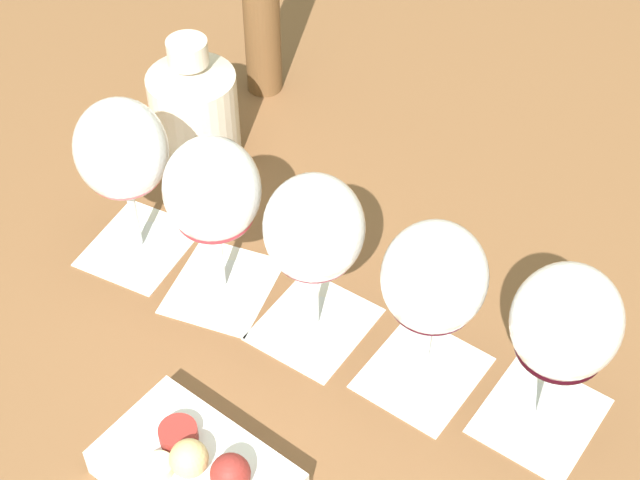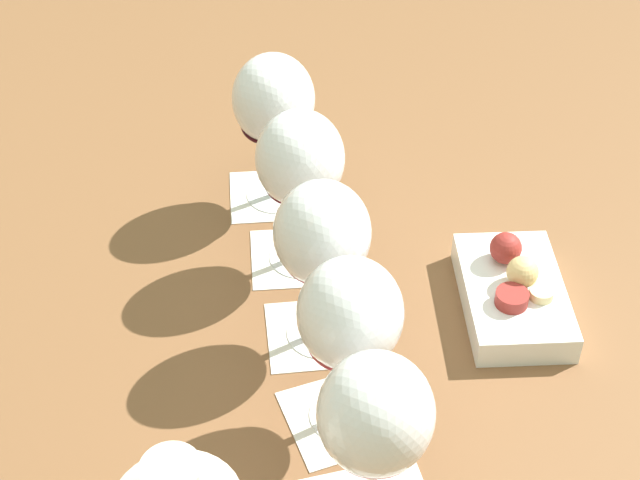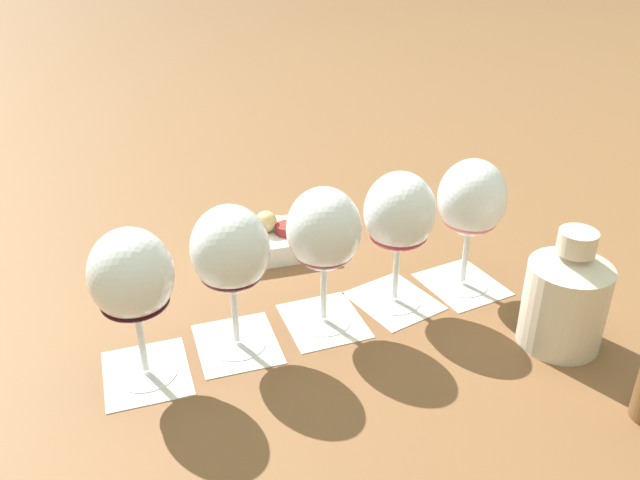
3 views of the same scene
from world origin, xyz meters
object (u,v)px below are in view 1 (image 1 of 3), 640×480
object	(u,v)px
wine_glass_4	(565,328)
snack_dish	(197,472)
wine_glass_0	(122,156)
wine_glass_3	(434,284)
ceramic_vase	(194,107)
wine_glass_2	(314,236)
wine_glass_1	(213,196)

from	to	relation	value
wine_glass_4	snack_dish	size ratio (longest dim) A/B	0.98
wine_glass_4	snack_dish	distance (m)	0.34
wine_glass_0	wine_glass_3	size ratio (longest dim) A/B	1.00
wine_glass_0	wine_glass_4	bearing A→B (deg)	-33.59
ceramic_vase	wine_glass_2	bearing A→B (deg)	-67.38
wine_glass_3	wine_glass_4	world-z (taller)	same
wine_glass_0	wine_glass_2	world-z (taller)	same
wine_glass_3	snack_dish	bearing A→B (deg)	-154.55
wine_glass_4	ceramic_vase	size ratio (longest dim) A/B	1.20
wine_glass_2	wine_glass_4	distance (m)	0.24
wine_glass_4	wine_glass_3	bearing A→B (deg)	149.98
wine_glass_0	wine_glass_2	size ratio (longest dim) A/B	1.00
wine_glass_3	ceramic_vase	world-z (taller)	wine_glass_3
wine_glass_2	wine_glass_3	size ratio (longest dim) A/B	1.00
wine_glass_2	snack_dish	world-z (taller)	wine_glass_2
wine_glass_1	ceramic_vase	bearing A→B (deg)	96.39
wine_glass_3	ceramic_vase	bearing A→B (deg)	121.91
wine_glass_1	wine_glass_4	size ratio (longest dim) A/B	1.00
ceramic_vase	snack_dish	bearing A→B (deg)	-90.00
wine_glass_2	ceramic_vase	xyz separation A→B (m)	(-0.12, 0.28, -0.06)
wine_glass_0	ceramic_vase	distance (m)	0.18
wine_glass_0	wine_glass_3	distance (m)	0.35
wine_glass_1	wine_glass_2	bearing A→B (deg)	-33.82
wine_glass_1	wine_glass_2	world-z (taller)	same
wine_glass_4	wine_glass_2	bearing A→B (deg)	147.96
wine_glass_4	wine_glass_1	bearing A→B (deg)	147.39
wine_glass_2	ceramic_vase	distance (m)	0.31
wine_glass_0	wine_glass_2	distance (m)	0.23
snack_dish	wine_glass_1	bearing A→B (deg)	83.99
wine_glass_0	wine_glass_1	xyz separation A→B (m)	(0.09, -0.07, 0.00)
wine_glass_0	wine_glass_4	size ratio (longest dim) A/B	1.00
wine_glass_1	wine_glass_4	xyz separation A→B (m)	(0.30, -0.19, 0.00)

